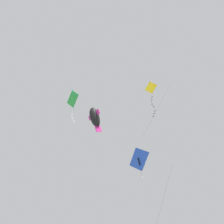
{
  "coord_description": "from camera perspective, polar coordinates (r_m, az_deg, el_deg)",
  "views": [
    {
      "loc": [
        -6.07,
        16.53,
        19.66
      ],
      "look_at": [
        0.94,
        -5.01,
        33.65
      ],
      "focal_mm": 42.28,
      "sensor_mm": 36.0,
      "label": 1
    }
  ],
  "objects": [
    {
      "name": "kite_delta_upper_right",
      "position": [
        20.93,
        5.98,
        -10.27
      ],
      "size": [
        3.36,
        3.19,
        8.93
      ],
      "rotation": [
        0.24,
        0.0,
        2.33
      ],
      "color": "blue"
    },
    {
      "name": "kite_diamond_mid_left",
      "position": [
        31.2,
        -8.49,
        2.82
      ],
      "size": [
        2.06,
        1.21,
        4.45
      ],
      "rotation": [
        0.21,
        0.0,
        2.77
      ],
      "color": "green"
    },
    {
      "name": "kite_diamond_highest",
      "position": [
        29.0,
        8.44,
        5.01
      ],
      "size": [
        2.97,
        2.08,
        7.55
      ],
      "rotation": [
        0.22,
        0.0,
        2.99
      ],
      "color": "yellow"
    },
    {
      "name": "kite_fish_low_drifter",
      "position": [
        26.55,
        -3.75,
        -1.16
      ],
      "size": [
        1.76,
        1.9,
        2.72
      ],
      "rotation": [
        0.38,
        0.0,
        2.53
      ],
      "color": "black"
    }
  ]
}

